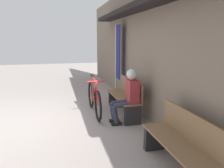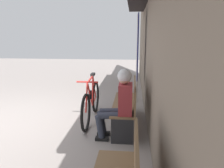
{
  "view_description": "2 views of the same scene",
  "coord_description": "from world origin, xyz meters",
  "px_view_note": "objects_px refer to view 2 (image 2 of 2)",
  "views": [
    {
      "loc": [
        4.79,
        0.87,
        1.82
      ],
      "look_at": [
        -0.27,
        2.15,
        0.74
      ],
      "focal_mm": 35.0,
      "sensor_mm": 36.0,
      "label": 1
    },
    {
      "loc": [
        3.85,
        2.54,
        1.71
      ],
      "look_at": [
        -0.03,
        2.17,
        0.84
      ],
      "focal_mm": 35.0,
      "sensor_mm": 36.0,
      "label": 2
    }
  ],
  "objects_px": {
    "park_bench_near": "(127,106)",
    "banner_pole": "(138,51)",
    "person_seated": "(120,99)",
    "bicycle": "(91,102)"
  },
  "relations": [
    {
      "from": "park_bench_near",
      "to": "banner_pole",
      "type": "bearing_deg",
      "value": 171.94
    },
    {
      "from": "park_bench_near",
      "to": "person_seated",
      "type": "distance_m",
      "value": 0.65
    },
    {
      "from": "banner_pole",
      "to": "park_bench_near",
      "type": "bearing_deg",
      "value": -8.06
    },
    {
      "from": "park_bench_near",
      "to": "bicycle",
      "type": "relative_size",
      "value": 0.89
    },
    {
      "from": "bicycle",
      "to": "person_seated",
      "type": "relative_size",
      "value": 1.46
    },
    {
      "from": "bicycle",
      "to": "banner_pole",
      "type": "xyz_separation_m",
      "value": [
        -1.25,
        0.94,
        0.95
      ]
    },
    {
      "from": "park_bench_near",
      "to": "banner_pole",
      "type": "xyz_separation_m",
      "value": [
        -1.44,
        0.2,
        0.94
      ]
    },
    {
      "from": "park_bench_near",
      "to": "person_seated",
      "type": "relative_size",
      "value": 1.31
    },
    {
      "from": "person_seated",
      "to": "park_bench_near",
      "type": "bearing_deg",
      "value": 169.32
    },
    {
      "from": "person_seated",
      "to": "banner_pole",
      "type": "height_order",
      "value": "banner_pole"
    }
  ]
}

